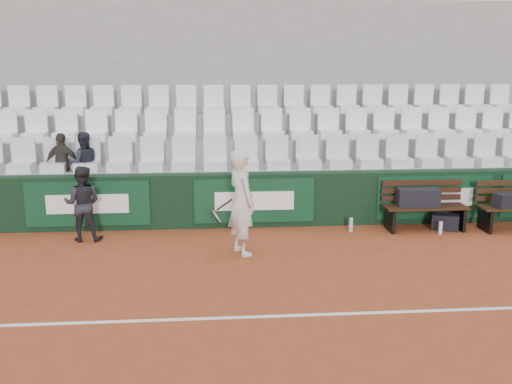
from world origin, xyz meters
name	(u,v)px	position (x,y,z in m)	size (l,w,h in m)	color
ground	(295,316)	(0.00, 0.00, 0.00)	(80.00, 80.00, 0.00)	#9B4323
court_baseline	(295,315)	(0.00, 0.00, 0.00)	(18.00, 0.06, 0.01)	white
back_barrier	(268,199)	(0.07, 3.99, 0.50)	(18.00, 0.34, 1.00)	black
grandstand_tier_front	(261,192)	(0.00, 4.62, 0.50)	(18.00, 0.95, 1.00)	#979794
grandstand_tier_mid	(257,172)	(0.00, 5.58, 0.72)	(18.00, 0.95, 1.45)	gray
grandstand_tier_back	(254,155)	(0.00, 6.53, 0.95)	(18.00, 0.95, 1.90)	gray
grandstand_rear_wall	(252,98)	(0.00, 7.15, 2.20)	(18.00, 0.30, 4.40)	#969694
seat_row_front	(262,153)	(0.00, 4.45, 1.31)	(11.90, 0.44, 0.63)	silver
seat_row_mid	(258,124)	(0.00, 5.40, 1.77)	(11.90, 0.44, 0.63)	white
seat_row_back	(255,99)	(0.00, 6.35, 2.21)	(11.90, 0.44, 0.63)	white
bench_left	(425,218)	(2.89, 3.46, 0.23)	(1.50, 0.56, 0.45)	#331A0F
sports_bag_left	(418,197)	(2.75, 3.48, 0.61)	(0.74, 0.32, 0.32)	black
sports_bag_right	(508,200)	(4.35, 3.28, 0.58)	(0.55, 0.25, 0.25)	black
sports_bag_ground	(445,222)	(3.28, 3.45, 0.14)	(0.47, 0.29, 0.29)	black
water_bottle_near	(351,225)	(1.53, 3.46, 0.13)	(0.07, 0.07, 0.25)	#B0BFC8
water_bottle_far	(441,228)	(3.08, 3.17, 0.11)	(0.06, 0.06, 0.23)	silver
tennis_player	(241,202)	(-0.52, 2.39, 0.84)	(0.80, 0.72, 1.68)	silver
ball_kid	(83,204)	(-3.18, 3.31, 0.65)	(0.63, 0.49, 1.30)	black
spectator_b	(61,140)	(-3.76, 4.50, 1.59)	(0.69, 0.29, 1.17)	#342E29
spectator_c	(82,140)	(-3.37, 4.50, 1.59)	(0.58, 0.45, 1.19)	#1E242D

